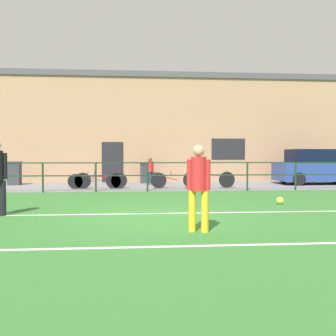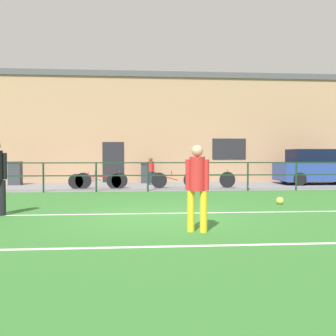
{
  "view_description": "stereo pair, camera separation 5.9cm",
  "coord_description": "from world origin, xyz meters",
  "views": [
    {
      "loc": [
        -0.52,
        -8.96,
        1.44
      ],
      "look_at": [
        0.55,
        3.09,
        1.02
      ],
      "focal_mm": 40.94,
      "sensor_mm": 36.0,
      "label": 1
    },
    {
      "loc": [
        -0.46,
        -8.97,
        1.44
      ],
      "look_at": [
        0.55,
        3.09,
        1.02
      ],
      "focal_mm": 40.94,
      "sensor_mm": 36.0,
      "label": 2
    }
  ],
  "objects": [
    {
      "name": "trash_bin_0",
      "position": [
        -6.14,
        9.57,
        0.57
      ],
      "size": [
        0.59,
        0.5,
        1.1
      ],
      "color": "#33383D",
      "rests_on": "pavement_strip"
    },
    {
      "name": "bicycle_parked_4",
      "position": [
        -2.18,
        7.2,
        0.35
      ],
      "size": [
        2.2,
        0.04,
        0.72
      ],
      "color": "black",
      "rests_on": "pavement_strip"
    },
    {
      "name": "pavement_strip",
      "position": [
        0.0,
        8.5,
        0.01
      ],
      "size": [
        48.0,
        5.0,
        0.02
      ],
      "primitive_type": "cube",
      "color": "slate",
      "rests_on": "ground"
    },
    {
      "name": "trash_bin_1",
      "position": [
        0.1,
        10.34,
        0.53
      ],
      "size": [
        0.67,
        0.56,
        1.02
      ],
      "color": "#33383D",
      "rests_on": "pavement_strip"
    },
    {
      "name": "ground",
      "position": [
        0.0,
        0.0,
        -0.02
      ],
      "size": [
        60.0,
        44.0,
        0.04
      ],
      "primitive_type": "cube",
      "color": "#33702D"
    },
    {
      "name": "spectator_child",
      "position": [
        0.23,
        9.17,
        0.76
      ],
      "size": [
        0.34,
        0.23,
        1.31
      ],
      "rotation": [
        0.0,
        0.0,
        3.48
      ],
      "color": "#232D4C",
      "rests_on": "pavement_strip"
    },
    {
      "name": "bicycle_parked_0",
      "position": [
        1.32,
        7.2,
        0.37
      ],
      "size": [
        2.28,
        0.04,
        0.76
      ],
      "color": "black",
      "rests_on": "pavement_strip"
    },
    {
      "name": "field_line_touchline",
      "position": [
        0.0,
        0.35,
        0.0
      ],
      "size": [
        36.0,
        0.11,
        0.0
      ],
      "primitive_type": "cube",
      "color": "white",
      "rests_on": "ground"
    },
    {
      "name": "clubhouse_facade",
      "position": [
        0.0,
        12.2,
        2.9
      ],
      "size": [
        28.0,
        2.56,
        5.77
      ],
      "color": "tan",
      "rests_on": "ground"
    },
    {
      "name": "bicycle_parked_3",
      "position": [
        2.68,
        7.2,
        0.38
      ],
      "size": [
        2.25,
        0.04,
        0.78
      ],
      "color": "black",
      "rests_on": "pavement_strip"
    },
    {
      "name": "bicycle_parked_1",
      "position": [
        -1.91,
        7.2,
        0.37
      ],
      "size": [
        2.18,
        0.04,
        0.77
      ],
      "color": "black",
      "rests_on": "pavement_strip"
    },
    {
      "name": "parked_car_red",
      "position": [
        8.37,
        8.95,
        0.81
      ],
      "size": [
        4.04,
        1.95,
        1.69
      ],
      "color": "#28428E",
      "rests_on": "pavement_strip"
    },
    {
      "name": "field_line_hash",
      "position": [
        0.0,
        -3.04,
        0.0
      ],
      "size": [
        36.0,
        0.11,
        0.0
      ],
      "primitive_type": "cube",
      "color": "white",
      "rests_on": "ground"
    },
    {
      "name": "soccer_ball_match",
      "position": [
        3.71,
        1.79,
        0.11
      ],
      "size": [
        0.21,
        0.21,
        0.21
      ],
      "primitive_type": "sphere",
      "color": "#E5E04C",
      "rests_on": "ground"
    },
    {
      "name": "perimeter_fence",
      "position": [
        0.0,
        6.0,
        0.75
      ],
      "size": [
        36.07,
        0.07,
        1.15
      ],
      "color": "#193823",
      "rests_on": "ground"
    },
    {
      "name": "player_striker",
      "position": [
        0.67,
        -1.95,
        0.92
      ],
      "size": [
        0.42,
        0.28,
        1.62
      ],
      "rotation": [
        0.0,
        0.0,
        5.94
      ],
      "color": "gold",
      "rests_on": "ground"
    }
  ]
}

